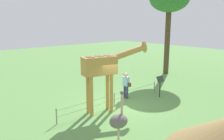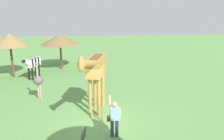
% 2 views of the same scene
% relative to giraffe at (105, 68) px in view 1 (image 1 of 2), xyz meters
% --- Properties ---
extents(ground_plane, '(60.00, 60.00, 0.00)m').
position_rel_giraffe_xyz_m(ground_plane, '(0.86, 0.12, -2.30)').
color(ground_plane, '#60934C').
extents(giraffe, '(3.75, 1.32, 3.56)m').
position_rel_giraffe_xyz_m(giraffe, '(0.00, 0.00, 0.00)').
color(giraffe, '#BC8942').
rests_on(giraffe, ground_plane).
extents(visitor, '(0.62, 0.58, 1.71)m').
position_rel_giraffe_xyz_m(visitor, '(2.24, 0.74, -1.40)').
color(visitor, navy).
rests_on(visitor, ground_plane).
extents(ostrich, '(0.70, 0.56, 2.25)m').
position_rel_giraffe_xyz_m(ostrich, '(-2.06, -3.23, -1.13)').
color(ostrich, '#CC9E93').
rests_on(ostrich, ground_plane).
extents(tree_northeast, '(3.35, 3.35, 7.63)m').
position_rel_giraffe_xyz_m(tree_northeast, '(9.64, 3.17, 4.00)').
color(tree_northeast, brown).
rests_on(tree_northeast, ground_plane).
extents(info_sign, '(0.56, 0.21, 1.32)m').
position_rel_giraffe_xyz_m(info_sign, '(3.95, -0.47, -1.35)').
color(info_sign, black).
rests_on(info_sign, ground_plane).
extents(wire_fence, '(7.05, 0.05, 0.75)m').
position_rel_giraffe_xyz_m(wire_fence, '(0.86, 0.27, -1.90)').
color(wire_fence, slate).
rests_on(wire_fence, ground_plane).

